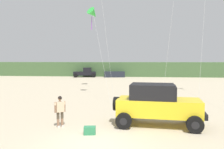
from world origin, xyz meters
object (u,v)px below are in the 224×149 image
object	(u,v)px
jeep	(157,104)
distant_sedan	(114,74)
cooler_box	(90,130)
distant_pickup	(85,73)
kite_purple_stunt	(93,14)
person_watching	(60,110)

from	to	relation	value
jeep	distant_sedan	size ratio (longest dim) A/B	1.18
cooler_box	distant_pickup	bearing A→B (deg)	94.73
distant_pickup	kite_purple_stunt	distance (m)	27.05
jeep	distant_sedan	distance (m)	36.44
person_watching	jeep	bearing A→B (deg)	10.02
jeep	cooler_box	world-z (taller)	jeep
cooler_box	kite_purple_stunt	size ratio (longest dim) A/B	0.06
kite_purple_stunt	person_watching	bearing A→B (deg)	-88.07
jeep	distant_pickup	xyz separation A→B (m)	(-12.16, 35.54, -0.26)
person_watching	kite_purple_stunt	bearing A→B (deg)	91.93
person_watching	distant_sedan	world-z (taller)	person_watching
distant_pickup	jeep	bearing A→B (deg)	-71.12
jeep	distant_pickup	distance (m)	37.56
person_watching	distant_pickup	xyz separation A→B (m)	(-7.01, 36.45, 0.00)
person_watching	distant_pickup	size ratio (longest dim) A/B	0.35
jeep	cooler_box	bearing A→B (deg)	-149.69
person_watching	cooler_box	xyz separation A→B (m)	(1.82, -1.04, -0.75)
distant_pickup	kite_purple_stunt	size ratio (longest dim) A/B	0.56
jeep	kite_purple_stunt	xyz separation A→B (m)	(-5.52, 10.32, 6.92)
person_watching	cooler_box	world-z (taller)	person_watching
kite_purple_stunt	distant_sedan	bearing A→B (deg)	91.29
cooler_box	jeep	bearing A→B (deg)	21.79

